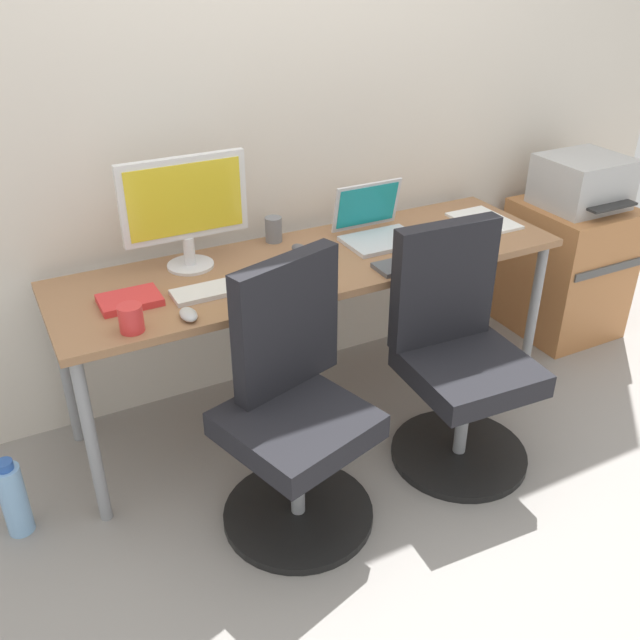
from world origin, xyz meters
The scene contains 18 objects.
ground_plane centered at (0.00, 0.00, 0.00)m, with size 5.28×5.28×0.00m, color gray.
back_wall centered at (0.00, 0.38, 1.30)m, with size 4.40×0.04×2.60m, color silver.
desk centered at (0.00, 0.00, 0.66)m, with size 2.05×0.60×0.71m.
office_chair_left centered at (-0.34, -0.51, 0.42)m, with size 0.55×0.55×0.94m.
office_chair_right centered at (0.35, -0.51, 0.42)m, with size 0.54×0.54×0.94m.
side_cabinet centered at (1.46, 0.04, 0.34)m, with size 0.47×0.51×0.68m.
printer centered at (1.46, 0.04, 0.80)m, with size 0.38×0.40×0.24m.
water_bottle_on_floor centered at (-1.25, -0.18, 0.15)m, with size 0.09×0.09×0.31m.
desktop_monitor centered at (-0.45, 0.16, 0.96)m, with size 0.48×0.18×0.43m.
open_laptop centered at (0.33, 0.07, 0.77)m, with size 0.31×0.27×0.22m.
keyboard_by_monitor centered at (-0.43, -0.09, 0.72)m, with size 0.34×0.12×0.02m, color silver.
keyboard_by_laptop centered at (0.33, -0.22, 0.72)m, with size 0.34×0.12×0.02m, color #515156.
mouse_by_monitor centered at (-0.02, 0.08, 0.73)m, with size 0.06×0.10×0.03m, color #515156.
mouse_by_laptop centered at (-0.59, -0.23, 0.73)m, with size 0.06×0.10×0.03m, color #B7B7B7.
coffee_mug centered at (-0.78, -0.23, 0.76)m, with size 0.08×0.08×0.09m, color red.
pen_cup centered at (-0.07, 0.24, 0.77)m, with size 0.07×0.07×0.10m, color slate.
notebook centered at (-0.74, -0.03, 0.73)m, with size 0.21×0.15×0.03m, color red.
paper_pile centered at (0.85, 0.01, 0.72)m, with size 0.21×0.30×0.01m, color white.
Camera 1 is at (-1.15, -2.26, 1.87)m, focal length 39.34 mm.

